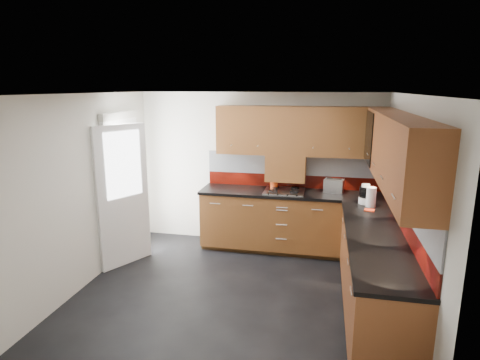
% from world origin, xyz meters
% --- Properties ---
extents(room, '(4.00, 3.80, 2.64)m').
position_xyz_m(room, '(0.00, 0.00, 1.50)').
color(room, black).
extents(base_cabinets, '(2.70, 3.20, 0.95)m').
position_xyz_m(base_cabinets, '(1.07, 0.72, 0.44)').
color(base_cabinets, brown).
rests_on(base_cabinets, room).
extents(countertop, '(2.72, 3.22, 0.04)m').
position_xyz_m(countertop, '(1.05, 0.70, 0.92)').
color(countertop, black).
rests_on(countertop, base_cabinets).
extents(backsplash, '(2.70, 3.20, 0.54)m').
position_xyz_m(backsplash, '(1.28, 0.93, 1.21)').
color(backsplash, maroon).
rests_on(backsplash, countertop).
extents(upper_cabinets, '(2.50, 3.20, 0.72)m').
position_xyz_m(upper_cabinets, '(1.23, 0.78, 1.84)').
color(upper_cabinets, brown).
rests_on(upper_cabinets, room).
extents(extractor_hood, '(0.60, 0.33, 0.40)m').
position_xyz_m(extractor_hood, '(0.45, 1.64, 1.28)').
color(extractor_hood, brown).
rests_on(extractor_hood, room).
extents(glass_cabinet, '(0.32, 0.80, 0.66)m').
position_xyz_m(glass_cabinet, '(1.71, 1.07, 1.87)').
color(glass_cabinet, black).
rests_on(glass_cabinet, room).
extents(back_door, '(0.42, 1.19, 2.04)m').
position_xyz_m(back_door, '(-1.78, 0.75, 1.03)').
color(back_door, white).
rests_on(back_door, room).
extents(gas_hob, '(0.59, 0.52, 0.05)m').
position_xyz_m(gas_hob, '(0.45, 1.47, 0.96)').
color(gas_hob, silver).
rests_on(gas_hob, countertop).
extents(utensil_pot, '(0.12, 0.12, 0.41)m').
position_xyz_m(utensil_pot, '(0.28, 1.61, 1.03)').
color(utensil_pot, '#DD4714').
rests_on(utensil_pot, countertop).
extents(toaster, '(0.31, 0.23, 0.20)m').
position_xyz_m(toaster, '(1.17, 1.62, 1.04)').
color(toaster, silver).
rests_on(toaster, countertop).
extents(food_processor, '(0.16, 0.16, 0.27)m').
position_xyz_m(food_processor, '(1.57, 1.08, 1.07)').
color(food_processor, white).
rests_on(food_processor, countertop).
extents(paper_towel, '(0.15, 0.15, 0.26)m').
position_xyz_m(paper_towel, '(1.64, 0.95, 1.07)').
color(paper_towel, white).
rests_on(paper_towel, countertop).
extents(orange_cloth, '(0.14, 0.13, 0.01)m').
position_xyz_m(orange_cloth, '(1.61, 0.77, 0.95)').
color(orange_cloth, '#F03E1A').
rests_on(orange_cloth, countertop).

